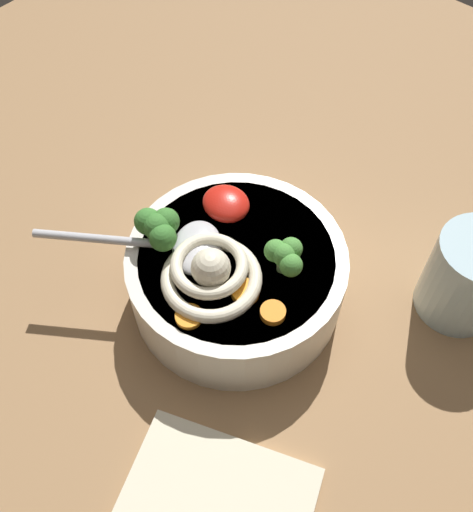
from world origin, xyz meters
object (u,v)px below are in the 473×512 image
(soup_spoon, at_px, (182,246))
(drinking_glass, at_px, (468,277))
(soup_bowl, at_px, (237,276))
(noodle_pile, at_px, (211,272))

(soup_spoon, relative_size, drinking_glass, 1.72)
(soup_bowl, height_order, soup_spoon, soup_spoon)
(soup_bowl, bearing_deg, soup_spoon, 34.95)
(noodle_pile, bearing_deg, soup_spoon, -7.93)
(soup_bowl, xyz_separation_m, noodle_pile, (-0.00, 0.03, 0.04))
(noodle_pile, bearing_deg, drinking_glass, -135.00)
(soup_bowl, distance_m, drinking_glass, 0.21)
(soup_bowl, distance_m, soup_spoon, 0.06)
(noodle_pile, bearing_deg, soup_bowl, -89.50)
(noodle_pile, relative_size, drinking_glass, 1.04)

